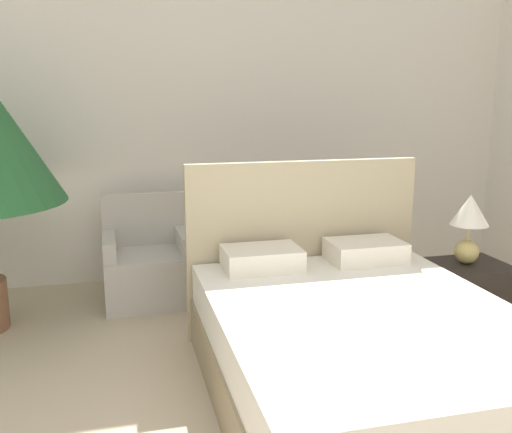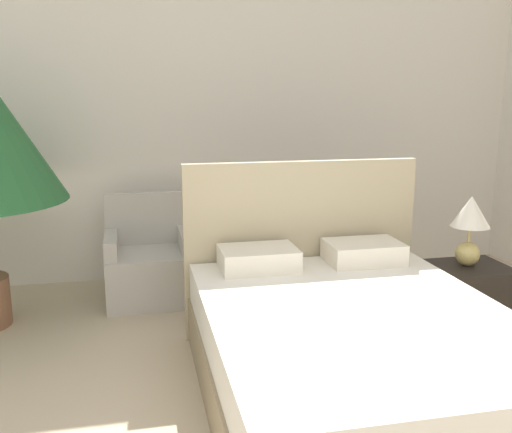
# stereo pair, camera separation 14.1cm
# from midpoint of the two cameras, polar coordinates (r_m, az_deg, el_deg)

# --- Properties ---
(wall_back) EXTENTS (10.00, 0.06, 2.90)m
(wall_back) POSITION_cam_midpoint_polar(r_m,az_deg,el_deg) (5.24, -4.03, 9.83)
(wall_back) COLOR silver
(wall_back) RESTS_ON ground_plane
(bed) EXTENTS (1.65, 2.12, 1.22)m
(bed) POSITION_cam_midpoint_polar(r_m,az_deg,el_deg) (3.27, 8.98, -12.69)
(bed) COLOR #8C7A5B
(bed) RESTS_ON ground_plane
(armchair_near_window_left) EXTENTS (0.70, 0.61, 0.85)m
(armchair_near_window_left) POSITION_cam_midpoint_polar(r_m,az_deg,el_deg) (4.75, -11.56, -5.21)
(armchair_near_window_left) COLOR #B7B2A8
(armchair_near_window_left) RESTS_ON ground_plane
(armchair_near_window_right) EXTENTS (0.77, 0.69, 0.85)m
(armchair_near_window_right) POSITION_cam_midpoint_polar(r_m,az_deg,el_deg) (4.92, 1.71, -4.34)
(armchair_near_window_right) COLOR #B7B2A8
(armchair_near_window_right) RESTS_ON ground_plane
(nightstand) EXTENTS (0.55, 0.47, 0.49)m
(nightstand) POSITION_cam_midpoint_polar(r_m,az_deg,el_deg) (4.36, 19.37, -7.58)
(nightstand) COLOR black
(nightstand) RESTS_ON ground_plane
(table_lamp) EXTENTS (0.27, 0.27, 0.49)m
(table_lamp) POSITION_cam_midpoint_polar(r_m,az_deg,el_deg) (4.22, 19.66, -0.35)
(table_lamp) COLOR tan
(table_lamp) RESTS_ON nightstand
(side_table) EXTENTS (0.38, 0.38, 0.43)m
(side_table) POSITION_cam_midpoint_polar(r_m,az_deg,el_deg) (4.83, -4.81, -5.31)
(side_table) COLOR gold
(side_table) RESTS_ON ground_plane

